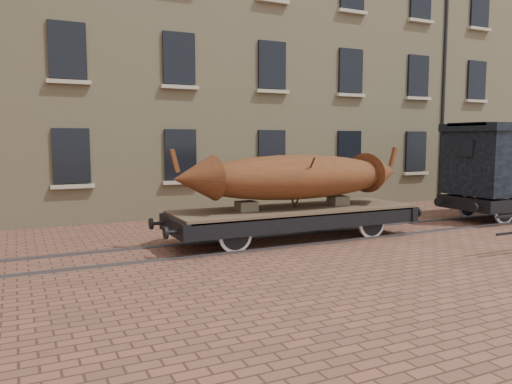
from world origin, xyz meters
name	(u,v)px	position (x,y,z in m)	size (l,w,h in m)	color
ground	(322,237)	(0.00, 0.00, 0.00)	(90.00, 90.00, 0.00)	brown
warehouse_cream	(260,47)	(3.00, 9.99, 7.00)	(40.00, 10.19, 14.00)	tan
rail_track	(322,236)	(0.00, 0.00, 0.03)	(30.00, 1.52, 0.06)	#59595E
flatcar_wagon	(294,214)	(-0.90, 0.00, 0.71)	(7.50, 2.03, 1.13)	brown
iron_boat	(295,177)	(-0.89, 0.00, 1.71)	(6.77, 1.97, 1.61)	brown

